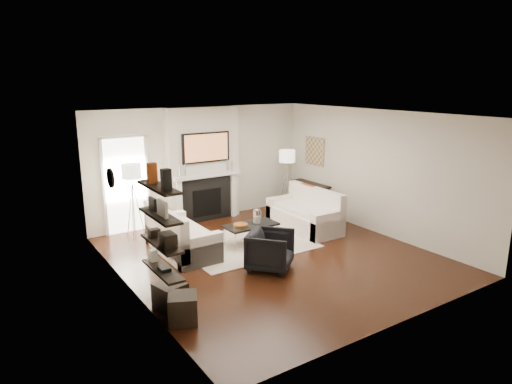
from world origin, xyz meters
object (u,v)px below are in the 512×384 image
armchair (270,248)px  lamp_left_shade (131,171)px  loveseat_right_base (304,220)px  ottoman_near (170,296)px  coffee_table (251,225)px  loveseat_left_base (182,243)px  lamp_right_shade (287,156)px

armchair → lamp_left_shade: size_ratio=1.92×
loveseat_right_base → ottoman_near: bearing=-155.7°
coffee_table → loveseat_right_base: bearing=5.2°
loveseat_left_base → armchair: bearing=-57.6°
loveseat_right_base → coffee_table: (-1.52, -0.14, 0.19)m
loveseat_right_base → ottoman_near: size_ratio=4.50×
coffee_table → ottoman_near: coffee_table is taller
loveseat_right_base → coffee_table: bearing=-174.8°
loveseat_left_base → lamp_right_shade: (3.44, 1.19, 1.24)m
coffee_table → lamp_right_shade: 2.73m
loveseat_right_base → loveseat_left_base: bearing=176.9°
lamp_left_shade → lamp_right_shade: same height
armchair → lamp_left_shade: 3.49m
loveseat_right_base → ottoman_near: 4.39m
loveseat_right_base → armchair: armchair is taller
ottoman_near → lamp_right_shade: bearing=34.9°
coffee_table → lamp_left_shade: size_ratio=2.75×
loveseat_right_base → armchair: bearing=-143.7°
loveseat_left_base → lamp_right_shade: size_ratio=4.50×
armchair → ottoman_near: (-2.08, -0.40, -0.18)m
lamp_left_shade → loveseat_left_base: bearing=-71.9°
coffee_table → lamp_right_shade: bearing=36.1°
loveseat_left_base → coffee_table: (1.40, -0.30, 0.19)m
loveseat_left_base → armchair: size_ratio=2.34×
coffee_table → armchair: armchair is taller
loveseat_right_base → lamp_left_shade: 3.93m
loveseat_right_base → lamp_right_shade: 1.90m
loveseat_right_base → lamp_left_shade: (-3.38, 1.58, 1.24)m
armchair → ottoman_near: armchair is taller
coffee_table → armchair: bearing=-107.7°
lamp_right_shade → ottoman_near: (-4.52, -3.16, -1.25)m
loveseat_left_base → lamp_right_shade: lamp_right_shade is taller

